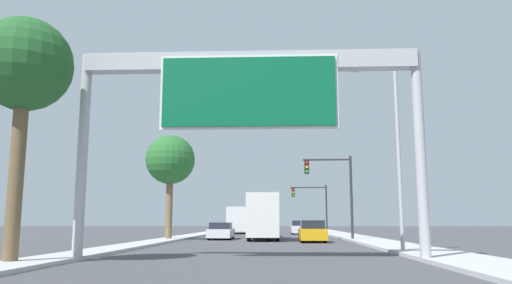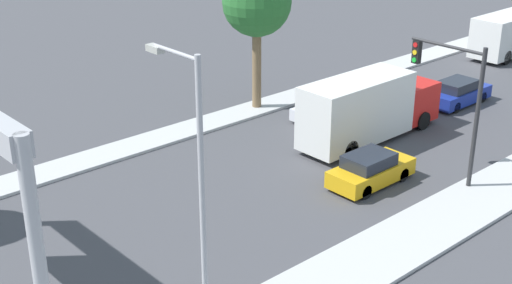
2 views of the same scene
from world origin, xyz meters
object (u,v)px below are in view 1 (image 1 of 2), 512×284
Objects in this scene: sign_gantry at (249,91)px; car_near_left at (221,231)px; truck_box_secondary at (239,220)px; traffic_light_near_intersection at (336,184)px; palm_tree_background at (170,161)px; traffic_light_mid_block at (314,201)px; car_mid_left at (299,228)px; palm_tree_foreground at (24,68)px; street_lamp_right at (392,140)px; car_far_left at (312,232)px; truck_box_primary at (264,217)px; car_far_right at (267,229)px.

sign_gantry reaches higher than car_near_left.
truck_box_secondary is 23.13m from traffic_light_near_intersection.
palm_tree_background reaches higher than truck_box_secondary.
traffic_light_near_intersection is 1.15× the size of traffic_light_mid_block.
traffic_light_mid_block is at bearing 30.25° from car_mid_left.
palm_tree_foreground reaches higher than car_mid_left.
street_lamp_right reaches higher than truck_box_secondary.
truck_box_primary reaches higher than car_far_left.
truck_box_primary is 0.99× the size of street_lamp_right.
palm_tree_foreground reaches higher than sign_gantry.
palm_tree_background is (-7.35, -1.02, 4.40)m from truck_box_primary.
car_near_left is 0.49× the size of truck_box_primary.
car_near_left is 0.57× the size of truck_box_secondary.
car_far_right is 11.45m from traffic_light_near_intersection.
street_lamp_right reaches higher than car_far_left.
car_far_left is at bearing 59.62° from palm_tree_foreground.
car_far_left is 5.32m from truck_box_primary.
street_lamp_right is at bearing 37.81° from sign_gantry.
car_mid_left is 34.39m from street_lamp_right.
car_mid_left is 3.78m from traffic_light_mid_block.
car_far_left is at bearing -94.58° from traffic_light_mid_block.
car_far_right is 12.37m from traffic_light_mid_block.
street_lamp_right reaches higher than traffic_light_near_intersection.
truck_box_secondary reaches higher than car_far_left.
car_far_right is at bearing 105.97° from car_far_left.
traffic_light_mid_block is (8.84, -1.08, 2.27)m from truck_box_secondary.
sign_gantry is 1.62× the size of palm_tree_background.
palm_tree_background is (0.46, 22.13, -0.61)m from palm_tree_foreground.
car_mid_left is (3.50, 39.05, -5.71)m from sign_gantry.
truck_box_secondary is 0.94× the size of palm_tree_background.
sign_gantry is at bearing -101.51° from car_far_left.
palm_tree_foreground is at bearing -164.90° from sign_gantry.
palm_tree_foreground is 16.16m from street_lamp_right.
traffic_light_near_intersection is at bearing 74.41° from sign_gantry.
car_mid_left is at bearing 84.88° from sign_gantry.
palm_tree_background is at bearing 88.82° from palm_tree_foreground.
sign_gantry is 8.40m from street_lamp_right.
palm_tree_foreground reaches higher than car_far_right.
car_near_left is at bearing 145.71° from car_far_left.
car_far_right is at bearing 76.08° from palm_tree_foreground.
palm_tree_foreground is (-13.15, -42.22, 2.94)m from traffic_light_mid_block.
sign_gantry is 2.34× the size of traffic_light_mid_block.
palm_tree_foreground is (-7.81, -31.52, 6.08)m from car_far_right.
palm_tree_foreground is at bearing -121.14° from traffic_light_near_intersection.
car_far_left is 0.96× the size of car_far_right.
street_lamp_right is at bearing -46.96° from palm_tree_background.
truck_box_primary is 17.60m from street_lamp_right.
traffic_light_near_intersection reaches higher than car_mid_left.
palm_tree_foreground reaches higher than car_near_left.
palm_tree_background is (-10.85, -19.02, 5.46)m from car_mid_left.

